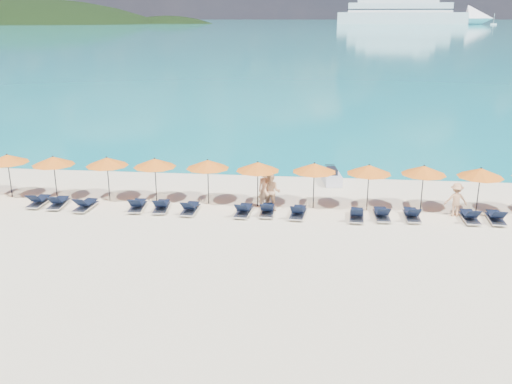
# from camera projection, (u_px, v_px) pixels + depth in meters

# --- Properties ---
(ground) EXTENTS (1400.00, 1400.00, 0.00)m
(ground) POSITION_uv_depth(u_px,v_px,m) (248.00, 241.00, 23.55)
(ground) COLOR beige
(sea) EXTENTS (1600.00, 1300.00, 0.01)m
(sea) POSITION_uv_depth(u_px,v_px,m) (318.00, 22.00, 649.86)
(sea) COLOR #1FA9B2
(sea) RESTS_ON ground
(headland_main) EXTENTS (374.00, 242.00, 126.50)m
(headland_main) POSITION_uv_depth(u_px,v_px,m) (19.00, 63.00, 578.08)
(headland_main) COLOR black
(headland_main) RESTS_ON ground
(headland_small) EXTENTS (162.00, 126.00, 85.50)m
(headland_small) POSITION_uv_depth(u_px,v_px,m) (169.00, 59.00, 580.79)
(headland_small) COLOR black
(headland_small) RESTS_ON ground
(cruise_ship) EXTENTS (141.64, 31.31, 39.12)m
(cruise_ship) POSITION_uv_depth(u_px,v_px,m) (415.00, 13.00, 527.43)
(cruise_ship) COLOR white
(cruise_ship) RESTS_ON ground
(sailboat_far) EXTENTS (5.12, 1.71, 9.40)m
(sailboat_far) POSITION_uv_depth(u_px,v_px,m) (493.00, 24.00, 495.97)
(sailboat_far) COLOR white
(sailboat_far) RESTS_ON ground
(jetski) EXTENTS (1.21, 2.49, 0.85)m
(jetski) POSITION_uv_depth(u_px,v_px,m) (331.00, 176.00, 31.68)
(jetski) COLOR silver
(jetski) RESTS_ON ground
(beachgoer_a) EXTENTS (0.83, 0.72, 1.92)m
(beachgoer_a) POSITION_uv_depth(u_px,v_px,m) (265.00, 190.00, 27.16)
(beachgoer_a) COLOR tan
(beachgoer_a) RESTS_ON ground
(beachgoer_b) EXTENTS (0.96, 0.63, 1.85)m
(beachgoer_b) POSITION_uv_depth(u_px,v_px,m) (271.00, 192.00, 26.96)
(beachgoer_b) COLOR tan
(beachgoer_b) RESTS_ON ground
(beachgoer_c) EXTENTS (1.03, 0.49, 1.59)m
(beachgoer_c) POSITION_uv_depth(u_px,v_px,m) (456.00, 200.00, 26.26)
(beachgoer_c) COLOR tan
(beachgoer_c) RESTS_ON ground
(umbrella_1) EXTENTS (2.10, 2.10, 2.28)m
(umbrella_1) POSITION_uv_depth(u_px,v_px,m) (7.00, 159.00, 28.68)
(umbrella_1) COLOR black
(umbrella_1) RESTS_ON ground
(umbrella_2) EXTENTS (2.10, 2.10, 2.28)m
(umbrella_2) POSITION_uv_depth(u_px,v_px,m) (53.00, 161.00, 28.27)
(umbrella_2) COLOR black
(umbrella_2) RESTS_ON ground
(umbrella_3) EXTENTS (2.10, 2.10, 2.28)m
(umbrella_3) POSITION_uv_depth(u_px,v_px,m) (107.00, 162.00, 28.10)
(umbrella_3) COLOR black
(umbrella_3) RESTS_ON ground
(umbrella_4) EXTENTS (2.10, 2.10, 2.28)m
(umbrella_4) POSITION_uv_depth(u_px,v_px,m) (155.00, 163.00, 27.89)
(umbrella_4) COLOR black
(umbrella_4) RESTS_ON ground
(umbrella_5) EXTENTS (2.10, 2.10, 2.28)m
(umbrella_5) POSITION_uv_depth(u_px,v_px,m) (208.00, 164.00, 27.64)
(umbrella_5) COLOR black
(umbrella_5) RESTS_ON ground
(umbrella_6) EXTENTS (2.10, 2.10, 2.28)m
(umbrella_6) POSITION_uv_depth(u_px,v_px,m) (258.00, 166.00, 27.22)
(umbrella_6) COLOR black
(umbrella_6) RESTS_ON ground
(umbrella_7) EXTENTS (2.10, 2.10, 2.28)m
(umbrella_7) POSITION_uv_depth(u_px,v_px,m) (314.00, 168.00, 27.02)
(umbrella_7) COLOR black
(umbrella_7) RESTS_ON ground
(umbrella_8) EXTENTS (2.10, 2.10, 2.28)m
(umbrella_8) POSITION_uv_depth(u_px,v_px,m) (369.00, 169.00, 26.70)
(umbrella_8) COLOR black
(umbrella_8) RESTS_ON ground
(umbrella_9) EXTENTS (2.10, 2.10, 2.28)m
(umbrella_9) POSITION_uv_depth(u_px,v_px,m) (424.00, 170.00, 26.57)
(umbrella_9) COLOR black
(umbrella_9) RESTS_ON ground
(umbrella_10) EXTENTS (2.10, 2.10, 2.28)m
(umbrella_10) POSITION_uv_depth(u_px,v_px,m) (481.00, 173.00, 26.15)
(umbrella_10) COLOR black
(umbrella_10) RESTS_ON ground
(lounger_3) EXTENTS (0.64, 1.71, 0.66)m
(lounger_3) POSITION_uv_depth(u_px,v_px,m) (39.00, 201.00, 27.88)
(lounger_3) COLOR silver
(lounger_3) RESTS_ON ground
(lounger_4) EXTENTS (0.76, 1.75, 0.66)m
(lounger_4) POSITION_uv_depth(u_px,v_px,m) (58.00, 202.00, 27.67)
(lounger_4) COLOR silver
(lounger_4) RESTS_ON ground
(lounger_5) EXTENTS (0.73, 1.74, 0.66)m
(lounger_5) POSITION_uv_depth(u_px,v_px,m) (85.00, 205.00, 27.31)
(lounger_5) COLOR silver
(lounger_5) RESTS_ON ground
(lounger_6) EXTENTS (0.77, 1.75, 0.66)m
(lounger_6) POSITION_uv_depth(u_px,v_px,m) (137.00, 205.00, 27.24)
(lounger_6) COLOR silver
(lounger_6) RESTS_ON ground
(lounger_7) EXTENTS (0.79, 1.75, 0.66)m
(lounger_7) POSITION_uv_depth(u_px,v_px,m) (162.00, 206.00, 27.12)
(lounger_7) COLOR silver
(lounger_7) RESTS_ON ground
(lounger_8) EXTENTS (0.67, 1.72, 0.66)m
(lounger_8) POSITION_uv_depth(u_px,v_px,m) (190.00, 208.00, 26.84)
(lounger_8) COLOR silver
(lounger_8) RESTS_ON ground
(lounger_9) EXTENTS (0.76, 1.74, 0.66)m
(lounger_9) POSITION_uv_depth(u_px,v_px,m) (244.00, 210.00, 26.56)
(lounger_9) COLOR silver
(lounger_9) RESTS_ON ground
(lounger_10) EXTENTS (0.63, 1.70, 0.66)m
(lounger_10) POSITION_uv_depth(u_px,v_px,m) (267.00, 210.00, 26.61)
(lounger_10) COLOR silver
(lounger_10) RESTS_ON ground
(lounger_11) EXTENTS (0.79, 1.75, 0.66)m
(lounger_11) POSITION_uv_depth(u_px,v_px,m) (298.00, 212.00, 26.31)
(lounger_11) COLOR silver
(lounger_11) RESTS_ON ground
(lounger_12) EXTENTS (0.73, 1.74, 0.66)m
(lounger_12) POSITION_uv_depth(u_px,v_px,m) (357.00, 215.00, 25.96)
(lounger_12) COLOR silver
(lounger_12) RESTS_ON ground
(lounger_13) EXTENTS (0.68, 1.72, 0.66)m
(lounger_13) POSITION_uv_depth(u_px,v_px,m) (382.00, 214.00, 26.05)
(lounger_13) COLOR silver
(lounger_13) RESTS_ON ground
(lounger_14) EXTENTS (0.62, 1.70, 0.66)m
(lounger_14) POSITION_uv_depth(u_px,v_px,m) (412.00, 214.00, 25.99)
(lounger_14) COLOR silver
(lounger_14) RESTS_ON ground
(lounger_15) EXTENTS (0.63, 1.71, 0.66)m
(lounger_15) POSITION_uv_depth(u_px,v_px,m) (470.00, 216.00, 25.75)
(lounger_15) COLOR silver
(lounger_15) RESTS_ON ground
(lounger_16) EXTENTS (0.71, 1.73, 0.66)m
(lounger_16) POSITION_uv_depth(u_px,v_px,m) (496.00, 217.00, 25.65)
(lounger_16) COLOR silver
(lounger_16) RESTS_ON ground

